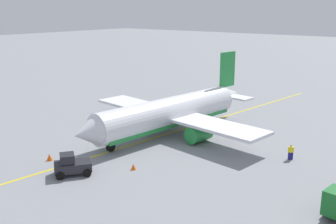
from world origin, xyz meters
TOP-DOWN VIEW (x-y plane):
  - ground_plane at (0.00, 0.00)m, footprint 400.00×400.00m
  - airplane at (-0.45, 0.06)m, footprint 29.66×27.79m
  - pushback_tug at (16.37, 0.54)m, footprint 4.10×3.85m
  - refueling_worker at (-1.05, 16.28)m, footprint 0.63×0.59m
  - safety_cone_nose at (15.43, -4.45)m, footprint 0.65×0.65m
  - safety_cone_wingtip at (11.68, 4.56)m, footprint 0.55×0.55m
  - taxi_line_marking at (0.00, 0.00)m, footprint 73.14×9.71m

SIDE VIEW (x-z plane):
  - ground_plane at x=0.00m, z-range 0.00..0.00m
  - taxi_line_marking at x=0.00m, z-range 0.00..0.01m
  - safety_cone_wingtip at x=11.68m, z-range 0.00..0.61m
  - safety_cone_nose at x=15.43m, z-range 0.00..0.73m
  - refueling_worker at x=-1.05m, z-range -0.03..1.68m
  - pushback_tug at x=16.37m, z-range -0.09..2.11m
  - airplane at x=-0.45m, z-range -2.18..7.70m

